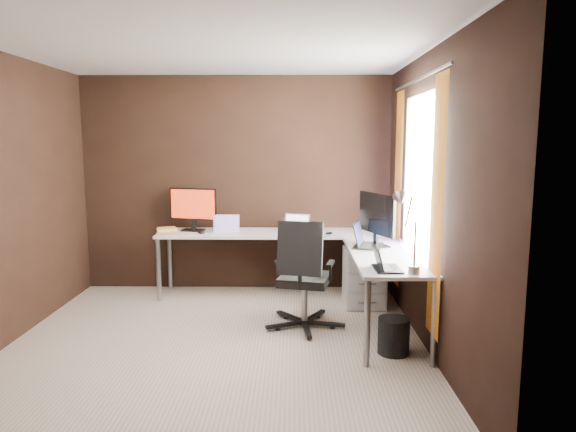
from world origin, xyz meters
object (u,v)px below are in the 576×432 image
object	(u,v)px
laptop_black_big	(365,241)
book_stack	(167,231)
laptop_black_small	(384,264)
office_chair	(304,296)
wastebasket	(394,336)
laptop_silver	(295,228)
drawer_pedestal	(364,277)
monitor_right	(377,217)
monitor_left	(193,207)
laptop_white	(226,229)
desk_lamp	(405,221)

from	to	relation	value
laptop_black_big	book_stack	distance (m)	2.19
book_stack	laptop_black_small	bearing A→B (deg)	-36.58
office_chair	wastebasket	world-z (taller)	office_chair
laptop_silver	laptop_black_big	bearing A→B (deg)	-29.05
laptop_black_big	wastebasket	xyz separation A→B (m)	(0.14, -0.84, -0.63)
drawer_pedestal	wastebasket	distance (m)	1.31
drawer_pedestal	laptop_black_small	xyz separation A→B (m)	(-0.04, -1.37, 0.47)
monitor_right	monitor_left	bearing A→B (deg)	44.66
laptop_black_small	office_chair	distance (m)	1.02
laptop_black_big	laptop_white	bearing A→B (deg)	79.30
monitor_right	book_stack	size ratio (longest dim) A/B	2.34
monitor_right	laptop_black_small	xyz separation A→B (m)	(-0.09, -0.93, -0.25)
monitor_left	book_stack	bearing A→B (deg)	-123.53
monitor_left	laptop_black_small	world-z (taller)	monitor_left
laptop_white	wastebasket	size ratio (longest dim) A/B	0.98
laptop_silver	desk_lamp	world-z (taller)	desk_lamp
laptop_white	laptop_silver	bearing A→B (deg)	2.84
office_chair	wastebasket	distance (m)	0.95
monitor_right	book_stack	bearing A→B (deg)	52.39
book_stack	desk_lamp	size ratio (longest dim) A/B	0.40
monitor_left	monitor_right	world-z (taller)	monitor_right
monitor_right	wastebasket	distance (m)	1.23
laptop_black_small	book_stack	bearing A→B (deg)	51.85
drawer_pedestal	laptop_white	distance (m)	1.61
monitor_right	book_stack	distance (m)	2.32
laptop_black_big	desk_lamp	world-z (taller)	desk_lamp
drawer_pedestal	laptop_silver	xyz separation A→B (m)	(-0.74, 0.33, 0.48)
book_stack	wastebasket	xyz separation A→B (m)	(2.23, -1.50, -0.61)
laptop_white	laptop_silver	xyz separation A→B (m)	(0.78, 0.04, 0.00)
monitor_right	laptop_white	xyz separation A→B (m)	(-1.57, 0.72, -0.25)
monitor_right	laptop_black_big	xyz separation A→B (m)	(-0.12, -0.02, -0.24)
monitor_right	office_chair	distance (m)	1.05
monitor_left	laptop_black_big	world-z (taller)	monitor_left
monitor_right	laptop_black_small	world-z (taller)	monitor_right
laptop_black_small	book_stack	distance (m)	2.64
desk_lamp	office_chair	world-z (taller)	desk_lamp
laptop_white	book_stack	size ratio (longest dim) A/B	1.14
laptop_black_big	laptop_black_small	distance (m)	0.91
drawer_pedestal	office_chair	world-z (taller)	office_chair
wastebasket	monitor_left	bearing A→B (deg)	138.81
desk_lamp	office_chair	xyz separation A→B (m)	(-0.77, 0.72, -0.83)
monitor_right	drawer_pedestal	bearing A→B (deg)	-14.99
monitor_left	office_chair	size ratio (longest dim) A/B	0.53
laptop_white	laptop_silver	world-z (taller)	laptop_silver
drawer_pedestal	book_stack	distance (m)	2.22
drawer_pedestal	monitor_left	size ratio (longest dim) A/B	1.09
monitor_right	desk_lamp	xyz separation A→B (m)	(0.06, -1.00, 0.11)
laptop_black_big	office_chair	bearing A→B (deg)	129.71
laptop_black_small	office_chair	size ratio (longest dim) A/B	0.29
monitor_left	laptop_white	xyz separation A→B (m)	(0.39, -0.14, -0.23)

